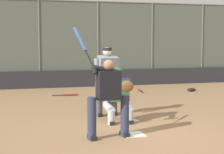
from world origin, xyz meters
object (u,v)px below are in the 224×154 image
Objects in this scene: batter_at_plate at (108,96)px; catcher_behind_plate at (119,94)px; spare_bat_near_backstop at (69,95)px; spare_bat_third_base_side at (140,90)px; fielding_glove_on_dirt at (191,90)px; umpire_home at (107,79)px.

catcher_behind_plate is at bearing -120.44° from batter_at_plate.
catcher_behind_plate is at bearing -84.69° from spare_bat_near_backstop.
fielding_glove_on_dirt is (-1.80, 0.55, 0.03)m from spare_bat_third_base_side.
fielding_glove_on_dirt is at bearing -97.53° from spare_bat_third_base_side.
umpire_home is at bearing -83.04° from catcher_behind_plate.
umpire_home reaches higher than spare_bat_third_base_side.
spare_bat_third_base_side is (-2.21, -4.79, -0.61)m from catcher_behind_plate.
spare_bat_third_base_side is at bearing -113.07° from catcher_behind_plate.
spare_bat_near_backstop is at bearing -90.97° from umpire_home.
batter_at_plate reaches higher than spare_bat_near_backstop.
catcher_behind_plate is 0.82m from umpire_home.
batter_at_plate is 1.39m from catcher_behind_plate.
batter_at_plate is 7.20m from fielding_glove_on_dirt.
fielding_glove_on_dirt is (-4.01, -4.25, -0.58)m from catcher_behind_plate.
catcher_behind_plate reaches higher than fielding_glove_on_dirt.
batter_at_plate is at bearing -92.00° from spare_bat_near_backstop.
batter_at_plate reaches higher than catcher_behind_plate.
catcher_behind_plate is 5.32m from spare_bat_third_base_side.
umpire_home reaches higher than spare_bat_near_backstop.
batter_at_plate is 1.25× the size of umpire_home.
spare_bat_third_base_side is at bearing -120.35° from batter_at_plate.
umpire_home is 1.87× the size of spare_bat_third_base_side.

